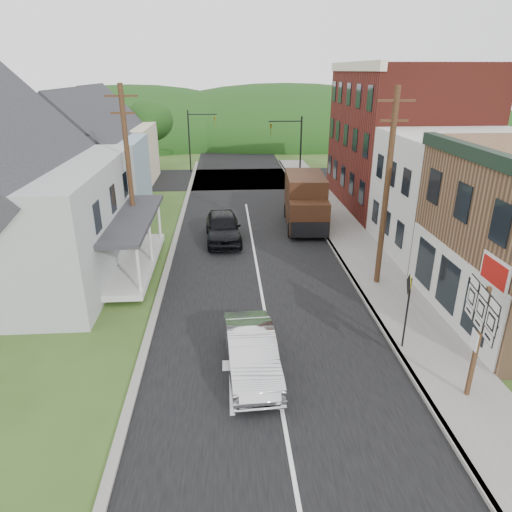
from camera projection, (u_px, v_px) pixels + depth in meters
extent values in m
plane|color=#2D4719|center=(267.00, 326.00, 18.39)|extent=(120.00, 120.00, 0.00)
cube|color=black|center=(252.00, 240.00, 27.62)|extent=(9.00, 90.00, 0.02)
cube|color=black|center=(241.00, 179.00, 43.33)|extent=(60.00, 9.00, 0.02)
cube|color=slate|center=(357.00, 249.00, 26.12)|extent=(2.80, 55.00, 0.15)
cube|color=slate|center=(334.00, 249.00, 26.03)|extent=(0.20, 55.00, 0.15)
cube|color=slate|center=(171.00, 254.00, 25.46)|extent=(0.30, 55.00, 0.12)
cube|color=silver|center=(462.00, 195.00, 24.80)|extent=(8.00, 7.00, 6.50)
cube|color=#5E1D16|center=(402.00, 138.00, 32.91)|extent=(8.00, 12.00, 10.00)
cube|color=#B0B4B6|center=(11.00, 221.00, 22.13)|extent=(10.00, 12.00, 5.50)
cube|color=#7B90A8|center=(92.00, 177.00, 32.45)|extent=(7.00, 8.00, 5.00)
cube|color=beige|center=(113.00, 155.00, 40.73)|extent=(7.00, 8.00, 5.00)
cylinder|color=#472D19|center=(386.00, 193.00, 20.27)|extent=(0.26, 0.26, 9.00)
cube|color=#472D19|center=(396.00, 101.00, 18.80)|extent=(1.60, 0.10, 0.10)
cube|color=#472D19|center=(394.00, 121.00, 19.10)|extent=(1.20, 0.10, 0.10)
cylinder|color=#472D19|center=(130.00, 175.00, 23.67)|extent=(0.26, 0.26, 9.00)
cube|color=#472D19|center=(121.00, 96.00, 22.19)|extent=(1.60, 0.10, 0.10)
cube|color=#472D19|center=(123.00, 113.00, 22.49)|extent=(1.20, 0.10, 0.10)
cylinder|color=black|center=(301.00, 152.00, 39.27)|extent=(0.14, 0.14, 6.00)
cylinder|color=black|center=(285.00, 121.00, 38.20)|extent=(2.80, 0.10, 0.10)
imported|color=olive|center=(271.00, 130.00, 38.39)|extent=(0.16, 0.20, 1.00)
cylinder|color=black|center=(189.00, 142.00, 45.11)|extent=(0.14, 0.14, 6.00)
cylinder|color=black|center=(202.00, 114.00, 44.22)|extent=(2.80, 0.10, 0.10)
imported|color=olive|center=(215.00, 122.00, 44.56)|extent=(0.16, 0.20, 1.00)
cylinder|color=#382616|center=(152.00, 150.00, 46.64)|extent=(0.36, 0.36, 3.92)
ellipsoid|color=#143610|center=(149.00, 121.00, 45.53)|extent=(4.80, 4.80, 4.08)
ellipsoid|color=#143610|center=(234.00, 138.00, 69.19)|extent=(90.00, 30.00, 16.00)
imported|color=silver|center=(252.00, 353.00, 15.31)|extent=(1.86, 4.67, 1.51)
imported|color=black|center=(223.00, 227.00, 27.23)|extent=(2.27, 5.13, 1.72)
cube|color=#321A0E|center=(305.00, 197.00, 29.94)|extent=(2.70, 4.71, 3.00)
cube|color=#321A0E|center=(309.00, 217.00, 27.65)|extent=(2.49, 1.82, 1.97)
cube|color=black|center=(309.00, 203.00, 27.52)|extent=(2.26, 1.39, 0.05)
cube|color=black|center=(310.00, 230.00, 27.03)|extent=(2.28, 0.31, 0.93)
cylinder|color=black|center=(290.00, 230.00, 28.06)|extent=(0.35, 0.95, 0.93)
cylinder|color=black|center=(326.00, 230.00, 28.05)|extent=(0.35, 0.95, 0.93)
cylinder|color=black|center=(286.00, 210.00, 31.89)|extent=(0.35, 0.95, 0.93)
cylinder|color=black|center=(317.00, 210.00, 31.89)|extent=(0.35, 0.95, 0.93)
cube|color=#472D19|center=(477.00, 343.00, 13.57)|extent=(0.13, 0.13, 3.73)
cube|color=black|center=(483.00, 308.00, 13.14)|extent=(0.36, 2.12, 0.09)
cube|color=white|center=(495.00, 306.00, 12.27)|extent=(0.11, 0.58, 0.23)
cube|color=white|center=(491.00, 322.00, 12.45)|extent=(0.12, 0.64, 0.59)
cube|color=white|center=(488.00, 337.00, 12.63)|extent=(0.11, 0.58, 0.30)
cube|color=white|center=(484.00, 294.00, 12.96)|extent=(0.11, 0.58, 0.23)
cube|color=white|center=(481.00, 308.00, 13.14)|extent=(0.12, 0.64, 0.59)
cube|color=white|center=(478.00, 323.00, 13.32)|extent=(0.11, 0.58, 0.30)
cube|color=white|center=(475.00, 282.00, 13.65)|extent=(0.11, 0.58, 0.23)
cube|color=white|center=(472.00, 297.00, 13.83)|extent=(0.12, 0.64, 0.59)
cube|color=white|center=(469.00, 310.00, 14.01)|extent=(0.11, 0.58, 0.30)
cube|color=white|center=(474.00, 340.00, 13.54)|extent=(0.09, 0.48, 0.59)
cylinder|color=black|center=(407.00, 313.00, 16.25)|extent=(0.08, 0.08, 2.75)
cube|color=black|center=(409.00, 284.00, 15.81)|extent=(0.18, 0.80, 0.81)
cube|color=yellow|center=(409.00, 284.00, 15.81)|extent=(0.17, 0.72, 0.73)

